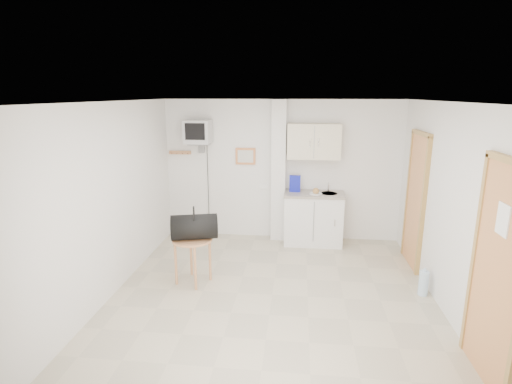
# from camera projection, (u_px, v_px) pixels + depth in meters

# --- Properties ---
(ground) EXTENTS (4.50, 4.50, 0.00)m
(ground) POSITION_uv_depth(u_px,v_px,m) (272.00, 295.00, 5.28)
(ground) COLOR #BBAF93
(ground) RESTS_ON ground
(room_envelope) EXTENTS (4.24, 4.54, 2.55)m
(room_envelope) POSITION_uv_depth(u_px,v_px,m) (293.00, 181.00, 4.98)
(room_envelope) COLOR white
(room_envelope) RESTS_ON ground
(kitchenette) EXTENTS (1.03, 0.58, 2.10)m
(kitchenette) POSITION_uv_depth(u_px,v_px,m) (313.00, 199.00, 6.96)
(kitchenette) COLOR white
(kitchenette) RESTS_ON ground
(crt_television) EXTENTS (0.44, 0.45, 2.15)m
(crt_television) POSITION_uv_depth(u_px,v_px,m) (198.00, 132.00, 6.92)
(crt_television) COLOR slate
(crt_television) RESTS_ON ground
(round_table) EXTENTS (0.56, 0.56, 0.65)m
(round_table) POSITION_uv_depth(u_px,v_px,m) (192.00, 245.00, 5.51)
(round_table) COLOR #AB7040
(round_table) RESTS_ON ground
(duffel_bag) EXTENTS (0.69, 0.49, 0.46)m
(duffel_bag) POSITION_uv_depth(u_px,v_px,m) (194.00, 227.00, 5.43)
(duffel_bag) COLOR black
(duffel_bag) RESTS_ON round_table
(water_bottle) EXTENTS (0.12, 0.12, 0.37)m
(water_bottle) POSITION_uv_depth(u_px,v_px,m) (424.00, 283.00, 5.25)
(water_bottle) COLOR silver
(water_bottle) RESTS_ON ground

